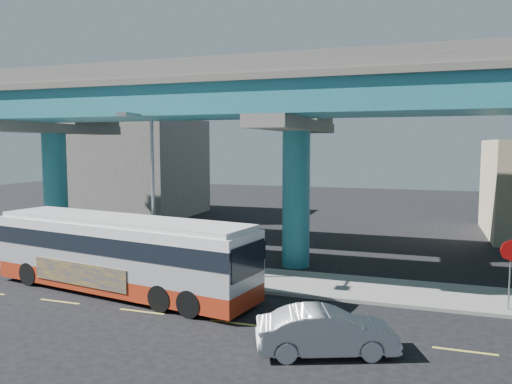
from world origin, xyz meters
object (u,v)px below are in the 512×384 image
(transit_bus, at_px, (121,251))
(sedan, at_px, (326,332))
(stop_sign, at_px, (511,259))
(street_lamp, at_px, (146,172))

(transit_bus, distance_m, sedan, 10.78)
(transit_bus, bearing_deg, stop_sign, 18.32)
(street_lamp, bearing_deg, sedan, -29.03)
(transit_bus, relative_size, sedan, 2.87)
(transit_bus, height_order, stop_sign, transit_bus)
(transit_bus, bearing_deg, sedan, -10.35)
(stop_sign, bearing_deg, street_lamp, -165.26)
(sedan, height_order, street_lamp, street_lamp)
(transit_bus, xyz_separation_m, stop_sign, (16.20, 2.41, 0.33))
(stop_sign, bearing_deg, sedan, -123.05)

